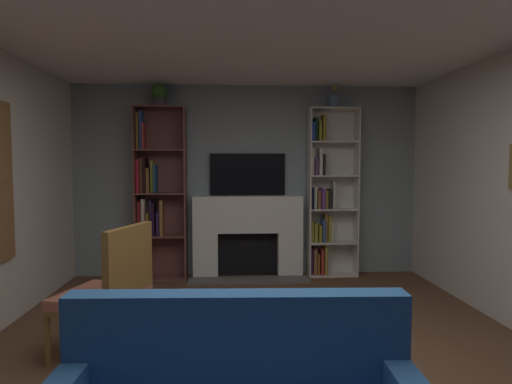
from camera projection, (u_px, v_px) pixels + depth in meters
wall_back_accent at (247, 181)px, 6.03m from camera, size 4.79×0.06×2.58m
fireplace at (248, 233)px, 5.92m from camera, size 1.57×0.55×1.09m
tv at (248, 174)px, 5.97m from camera, size 1.02×0.06×0.57m
bookshelf_left at (155, 197)px, 5.83m from camera, size 0.67×0.30×2.27m
bookshelf_right at (326, 197)px, 5.98m from camera, size 0.67×0.28×2.27m
potted_plant at (160, 95)px, 5.71m from camera, size 0.21×0.21×0.29m
vase_with_flowers at (334, 100)px, 5.85m from camera, size 0.16×0.16×0.29m
armchair at (110, 289)px, 3.47m from camera, size 0.74×0.78×1.04m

